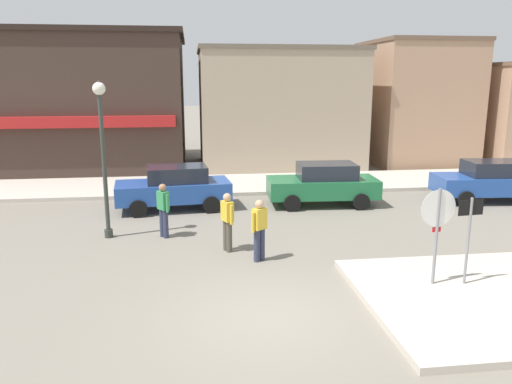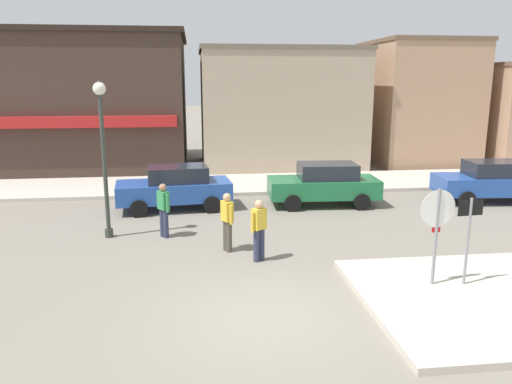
{
  "view_description": "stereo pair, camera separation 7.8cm",
  "coord_description": "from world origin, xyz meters",
  "px_view_note": "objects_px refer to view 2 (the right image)",
  "views": [
    {
      "loc": [
        -1.38,
        -8.91,
        4.57
      ],
      "look_at": [
        0.33,
        4.5,
        1.5
      ],
      "focal_mm": 35.0,
      "sensor_mm": 36.0,
      "label": 1
    },
    {
      "loc": [
        -1.31,
        -8.92,
        4.57
      ],
      "look_at": [
        0.33,
        4.5,
        1.5
      ],
      "focal_mm": 35.0,
      "sensor_mm": 36.0,
      "label": 2
    }
  ],
  "objects_px": {
    "one_way_sign": "(468,233)",
    "parked_car_second": "(324,184)",
    "pedestrian_kerb_side": "(259,228)",
    "pedestrian_crossing_near": "(164,209)",
    "pedestrian_crossing_far": "(227,220)",
    "parked_car_nearest": "(175,187)",
    "parked_car_third": "(491,181)",
    "lamp_post": "(103,137)",
    "stop_sign": "(437,224)"
  },
  "relations": [
    {
      "from": "one_way_sign",
      "to": "parked_car_nearest",
      "type": "xyz_separation_m",
      "value": [
        -6.57,
        7.94,
        -0.52
      ]
    },
    {
      "from": "parked_car_second",
      "to": "parked_car_third",
      "type": "relative_size",
      "value": 0.99
    },
    {
      "from": "lamp_post",
      "to": "pedestrian_kerb_side",
      "type": "relative_size",
      "value": 2.82
    },
    {
      "from": "parked_car_third",
      "to": "pedestrian_crossing_far",
      "type": "relative_size",
      "value": 2.57
    },
    {
      "from": "one_way_sign",
      "to": "pedestrian_crossing_near",
      "type": "distance_m",
      "value": 8.25
    },
    {
      "from": "parked_car_nearest",
      "to": "stop_sign",
      "type": "bearing_deg",
      "value": -53.14
    },
    {
      "from": "pedestrian_crossing_far",
      "to": "one_way_sign",
      "type": "bearing_deg",
      "value": -32.72
    },
    {
      "from": "parked_car_third",
      "to": "pedestrian_crossing_far",
      "type": "bearing_deg",
      "value": -156.96
    },
    {
      "from": "stop_sign",
      "to": "pedestrian_crossing_near",
      "type": "relative_size",
      "value": 1.43
    },
    {
      "from": "stop_sign",
      "to": "lamp_post",
      "type": "bearing_deg",
      "value": 148.27
    },
    {
      "from": "stop_sign",
      "to": "pedestrian_crossing_far",
      "type": "bearing_deg",
      "value": 144.09
    },
    {
      "from": "stop_sign",
      "to": "parked_car_second",
      "type": "distance_m",
      "value": 7.82
    },
    {
      "from": "parked_car_nearest",
      "to": "pedestrian_crossing_near",
      "type": "height_order",
      "value": "pedestrian_crossing_near"
    },
    {
      "from": "lamp_post",
      "to": "pedestrian_crossing_near",
      "type": "height_order",
      "value": "lamp_post"
    },
    {
      "from": "one_way_sign",
      "to": "parked_car_second",
      "type": "distance_m",
      "value": 7.96
    },
    {
      "from": "pedestrian_crossing_near",
      "to": "parked_car_second",
      "type": "bearing_deg",
      "value": 29.51
    },
    {
      "from": "stop_sign",
      "to": "parked_car_nearest",
      "type": "xyz_separation_m",
      "value": [
        -5.88,
        7.85,
        -0.71
      ]
    },
    {
      "from": "stop_sign",
      "to": "pedestrian_crossing_near",
      "type": "bearing_deg",
      "value": 143.06
    },
    {
      "from": "pedestrian_crossing_near",
      "to": "pedestrian_kerb_side",
      "type": "xyz_separation_m",
      "value": [
        2.52,
        -2.3,
        0.0
      ]
    },
    {
      "from": "parked_car_second",
      "to": "pedestrian_crossing_far",
      "type": "relative_size",
      "value": 2.53
    },
    {
      "from": "one_way_sign",
      "to": "pedestrian_kerb_side",
      "type": "height_order",
      "value": "one_way_sign"
    },
    {
      "from": "stop_sign",
      "to": "parked_car_second",
      "type": "height_order",
      "value": "stop_sign"
    },
    {
      "from": "parked_car_nearest",
      "to": "pedestrian_crossing_far",
      "type": "xyz_separation_m",
      "value": [
        1.56,
        -4.72,
        0.06
      ]
    },
    {
      "from": "pedestrian_crossing_near",
      "to": "pedestrian_crossing_far",
      "type": "xyz_separation_m",
      "value": [
        1.77,
        -1.45,
        0.0
      ]
    },
    {
      "from": "pedestrian_kerb_side",
      "to": "one_way_sign",
      "type": "bearing_deg",
      "value": -29.13
    },
    {
      "from": "stop_sign",
      "to": "pedestrian_kerb_side",
      "type": "xyz_separation_m",
      "value": [
        -3.57,
        2.28,
        -0.65
      ]
    },
    {
      "from": "stop_sign",
      "to": "pedestrian_crossing_far",
      "type": "height_order",
      "value": "stop_sign"
    },
    {
      "from": "pedestrian_crossing_near",
      "to": "pedestrian_kerb_side",
      "type": "height_order",
      "value": "same"
    },
    {
      "from": "stop_sign",
      "to": "parked_car_third",
      "type": "relative_size",
      "value": 0.56
    },
    {
      "from": "lamp_post",
      "to": "parked_car_third",
      "type": "xyz_separation_m",
      "value": [
        13.7,
        2.73,
        -2.15
      ]
    },
    {
      "from": "pedestrian_crossing_near",
      "to": "pedestrian_crossing_far",
      "type": "height_order",
      "value": "same"
    },
    {
      "from": "pedestrian_kerb_side",
      "to": "parked_car_third",
      "type": "bearing_deg",
      "value": 28.7
    },
    {
      "from": "pedestrian_crossing_near",
      "to": "parked_car_nearest",
      "type": "bearing_deg",
      "value": 86.38
    },
    {
      "from": "one_way_sign",
      "to": "pedestrian_kerb_side",
      "type": "bearing_deg",
      "value": 150.87
    },
    {
      "from": "one_way_sign",
      "to": "parked_car_third",
      "type": "distance_m",
      "value": 9.27
    },
    {
      "from": "stop_sign",
      "to": "lamp_post",
      "type": "relative_size",
      "value": 0.51
    },
    {
      "from": "one_way_sign",
      "to": "parked_car_nearest",
      "type": "relative_size",
      "value": 0.51
    },
    {
      "from": "parked_car_nearest",
      "to": "parked_car_third",
      "type": "xyz_separation_m",
      "value": [
        11.86,
        -0.34,
        0.0
      ]
    },
    {
      "from": "one_way_sign",
      "to": "pedestrian_kerb_side",
      "type": "relative_size",
      "value": 1.3
    },
    {
      "from": "pedestrian_crossing_near",
      "to": "one_way_sign",
      "type": "bearing_deg",
      "value": -34.56
    },
    {
      "from": "parked_car_nearest",
      "to": "parked_car_third",
      "type": "height_order",
      "value": "same"
    },
    {
      "from": "one_way_sign",
      "to": "parked_car_second",
      "type": "height_order",
      "value": "one_way_sign"
    },
    {
      "from": "one_way_sign",
      "to": "pedestrian_crossing_far",
      "type": "relative_size",
      "value": 1.3
    },
    {
      "from": "parked_car_third",
      "to": "pedestrian_kerb_side",
      "type": "height_order",
      "value": "pedestrian_kerb_side"
    },
    {
      "from": "parked_car_second",
      "to": "pedestrian_crossing_far",
      "type": "distance_m",
      "value": 6.05
    },
    {
      "from": "stop_sign",
      "to": "parked_car_second",
      "type": "bearing_deg",
      "value": 93.27
    },
    {
      "from": "parked_car_second",
      "to": "one_way_sign",
      "type": "bearing_deg",
      "value": -81.78
    },
    {
      "from": "pedestrian_crossing_far",
      "to": "parked_car_second",
      "type": "bearing_deg",
      "value": 50.19
    },
    {
      "from": "lamp_post",
      "to": "pedestrian_crossing_far",
      "type": "xyz_separation_m",
      "value": [
        3.4,
        -1.65,
        -2.09
      ]
    },
    {
      "from": "stop_sign",
      "to": "one_way_sign",
      "type": "xyz_separation_m",
      "value": [
        0.69,
        -0.09,
        -0.19
      ]
    }
  ]
}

